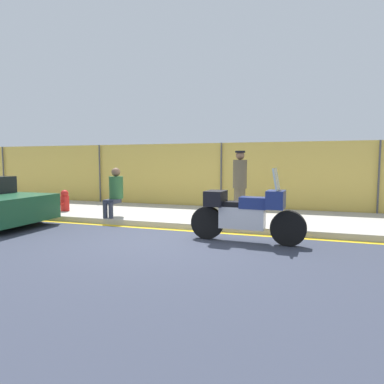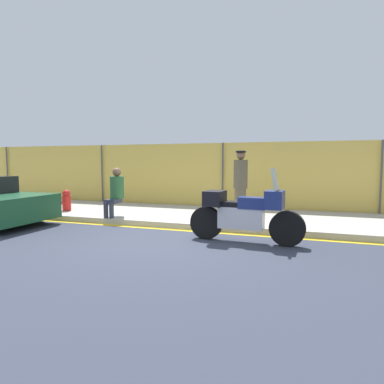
# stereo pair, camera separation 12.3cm
# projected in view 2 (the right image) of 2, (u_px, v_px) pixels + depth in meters

# --- Properties ---
(ground_plane) EXTENTS (120.00, 120.00, 0.00)m
(ground_plane) POSITION_uv_depth(u_px,v_px,m) (170.00, 240.00, 6.89)
(ground_plane) COLOR #333847
(sidewalk) EXTENTS (33.10, 3.22, 0.14)m
(sidewalk) POSITION_uv_depth(u_px,v_px,m) (208.00, 216.00, 9.39)
(sidewalk) COLOR #ADA89E
(sidewalk) RESTS_ON ground_plane
(curb_paint_stripe) EXTENTS (33.10, 0.18, 0.01)m
(curb_paint_stripe) POSITION_uv_depth(u_px,v_px,m) (186.00, 230.00, 7.80)
(curb_paint_stripe) COLOR gold
(curb_paint_stripe) RESTS_ON ground_plane
(storefront_fence) EXTENTS (31.45, 0.17, 2.16)m
(storefront_fence) POSITION_uv_depth(u_px,v_px,m) (223.00, 177.00, 10.90)
(storefront_fence) COLOR gold
(storefront_fence) RESTS_ON ground_plane
(motorcycle) EXTENTS (2.26, 0.57, 1.45)m
(motorcycle) POSITION_uv_depth(u_px,v_px,m) (244.00, 213.00, 6.62)
(motorcycle) COLOR black
(motorcycle) RESTS_ON ground_plane
(officer_standing) EXTENTS (0.36, 0.36, 1.71)m
(officer_standing) POSITION_uv_depth(u_px,v_px,m) (240.00, 183.00, 8.89)
(officer_standing) COLOR brown
(officer_standing) RESTS_ON sidewalk
(person_seated_on_curb) EXTENTS (0.36, 0.65, 1.27)m
(person_seated_on_curb) POSITION_uv_depth(u_px,v_px,m) (116.00, 190.00, 8.95)
(person_seated_on_curb) COLOR #2D3342
(person_seated_on_curb) RESTS_ON sidewalk
(fire_hydrant) EXTENTS (0.25, 0.31, 0.61)m
(fire_hydrant) POSITION_uv_depth(u_px,v_px,m) (66.00, 200.00, 10.00)
(fire_hydrant) COLOR red
(fire_hydrant) RESTS_ON sidewalk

